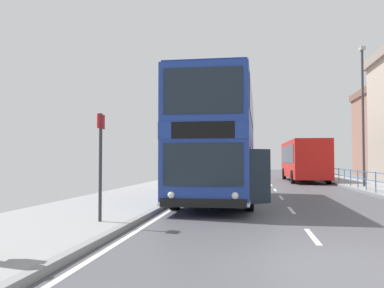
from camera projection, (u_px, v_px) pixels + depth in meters
name	position (u px, v px, depth m)	size (l,w,h in m)	color
ground	(289.00, 262.00, 6.63)	(15.80, 140.00, 0.20)	#4A4A4F
double_decker_bus_main	(219.00, 142.00, 16.75)	(3.29, 10.22, 4.57)	navy
background_bus_far_lane	(304.00, 159.00, 33.19)	(2.81, 10.82, 3.14)	red
pedestrian_railing_far_kerb	(381.00, 179.00, 18.78)	(0.05, 31.63, 0.98)	#386BA8
bus_stop_sign_near	(101.00, 155.00, 10.43)	(0.08, 0.44, 2.68)	#2D2D33
street_lamp_far_side	(363.00, 106.00, 24.70)	(0.28, 0.60, 8.21)	#38383D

